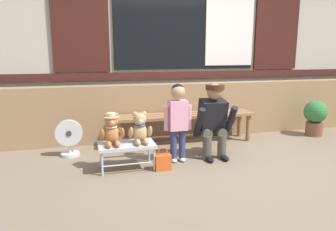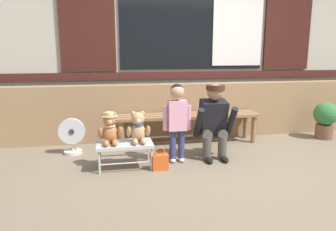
{
  "view_description": "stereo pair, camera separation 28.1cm",
  "coord_description": "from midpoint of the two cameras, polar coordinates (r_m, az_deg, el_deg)",
  "views": [
    {
      "loc": [
        -1.67,
        -3.19,
        1.31
      ],
      "look_at": [
        -0.68,
        0.48,
        0.55
      ],
      "focal_mm": 33.32,
      "sensor_mm": 36.0,
      "label": 1
    },
    {
      "loc": [
        -1.4,
        -3.25,
        1.31
      ],
      "look_at": [
        -0.68,
        0.48,
        0.55
      ],
      "focal_mm": 33.32,
      "sensor_mm": 36.0,
      "label": 2
    }
  ],
  "objects": [
    {
      "name": "adult_crouching",
      "position": [
        3.96,
        6.3,
        -0.88
      ],
      "size": [
        0.5,
        0.49,
        0.95
      ],
      "color": "#4C473D",
      "rests_on": "ground"
    },
    {
      "name": "shop_facade",
      "position": [
        5.4,
        1.54,
        15.13
      ],
      "size": [
        7.88,
        0.26,
        3.31
      ],
      "color": "#B7B2A3",
      "rests_on": "ground"
    },
    {
      "name": "wooden_bench_long",
      "position": [
        4.56,
        1.3,
        -0.55
      ],
      "size": [
        2.1,
        0.4,
        0.44
      ],
      "color": "#8E6642",
      "rests_on": "ground"
    },
    {
      "name": "teddy_bear_plain",
      "position": [
        3.59,
        -7.35,
        -2.45
      ],
      "size": [
        0.28,
        0.26,
        0.36
      ],
      "color": "tan",
      "rests_on": "small_display_bench"
    },
    {
      "name": "child_standing",
      "position": [
        3.74,
        -0.32,
        0.22
      ],
      "size": [
        0.35,
        0.18,
        0.96
      ],
      "color": "navy",
      "rests_on": "ground"
    },
    {
      "name": "brick_low_wall",
      "position": [
        4.97,
        3.13,
        1.04
      ],
      "size": [
        7.72,
        0.25,
        0.85
      ],
      "primitive_type": "cube",
      "color": "#997551",
      "rests_on": "ground"
    },
    {
      "name": "floor_fan",
      "position": [
        4.25,
        -19.45,
        -3.96
      ],
      "size": [
        0.34,
        0.24,
        0.48
      ],
      "color": "silver",
      "rests_on": "ground"
    },
    {
      "name": "teddy_bear_with_hat",
      "position": [
        3.56,
        -12.46,
        -2.59
      ],
      "size": [
        0.28,
        0.27,
        0.36
      ],
      "color": "#A86B3D",
      "rests_on": "small_display_bench"
    },
    {
      "name": "handbag_on_ground",
      "position": [
        3.6,
        -3.22,
        -8.45
      ],
      "size": [
        0.18,
        0.11,
        0.27
      ],
      "color": "#DB561E",
      "rests_on": "ground"
    },
    {
      "name": "potted_plant",
      "position": [
        5.47,
        24.01,
        -0.08
      ],
      "size": [
        0.36,
        0.36,
        0.57
      ],
      "color": "brown",
      "rests_on": "ground"
    },
    {
      "name": "small_display_bench",
      "position": [
        3.62,
        -9.78,
        -5.63
      ],
      "size": [
        0.64,
        0.36,
        0.3
      ],
      "color": "#BCBCC1",
      "rests_on": "ground"
    },
    {
      "name": "ground_plane",
      "position": [
        3.8,
        9.85,
        -9.03
      ],
      "size": [
        60.0,
        60.0,
        0.0
      ],
      "primitive_type": "plane",
      "color": "#756651"
    }
  ]
}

